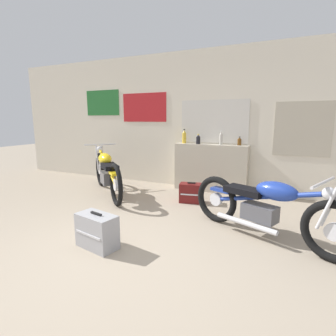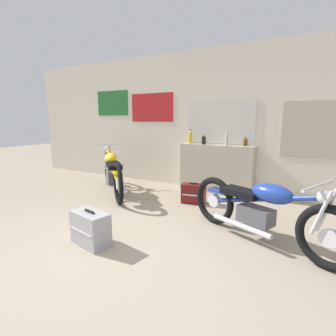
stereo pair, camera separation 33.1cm
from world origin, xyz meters
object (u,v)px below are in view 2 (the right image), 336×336
bottle_left_center (204,140)px  hard_case_silver (90,228)px  bottle_right_center (245,142)px  motorcycle_yellow (112,171)px  hard_case_darkred (194,193)px  motorcycle_blue (261,209)px  bottle_center (227,139)px  bottle_leftmost (190,137)px

bottle_left_center → hard_case_silver: bearing=-95.4°
bottle_right_center → motorcycle_yellow: size_ratio=0.10×
hard_case_silver → hard_case_darkred: 2.04m
motorcycle_blue → bottle_left_center: bearing=128.8°
bottle_right_center → bottle_left_center: bearing=-174.4°
bottle_left_center → hard_case_silver: (-0.27, -2.82, -0.84)m
hard_case_silver → motorcycle_yellow: bearing=124.3°
bottle_center → motorcycle_blue: (0.99, -1.83, -0.67)m
bottle_left_center → hard_case_silver: bottle_left_center is taller
motorcycle_yellow → hard_case_silver: (1.22, -1.79, -0.25)m
bottle_leftmost → bottle_center: bearing=-1.1°
bottle_leftmost → motorcycle_blue: size_ratio=0.15×
bottle_center → motorcycle_blue: 2.19m
bottle_leftmost → motorcycle_blue: bottle_leftmost is taller
bottle_left_center → hard_case_silver: size_ratio=0.38×
bottle_center → bottle_leftmost: bearing=178.9°
bottle_right_center → bottle_leftmost: bearing=-178.6°
bottle_right_center → motorcycle_blue: bottle_right_center is taller
motorcycle_blue → bottle_leftmost: bearing=133.7°
bottle_left_center → motorcycle_blue: (1.44, -1.79, -0.63)m
bottle_center → hard_case_darkred: size_ratio=0.63×
bottle_right_center → hard_case_silver: 3.19m
motorcycle_blue → hard_case_darkred: size_ratio=4.46×
bottle_leftmost → hard_case_silver: bearing=-88.9°
bottle_leftmost → bottle_right_center: (1.11, 0.03, -0.06)m
motorcycle_blue → motorcycle_yellow: motorcycle_yellow is taller
bottle_left_center → motorcycle_yellow: (-1.49, -1.02, -0.59)m
motorcycle_yellow → bottle_center: bearing=28.7°
bottle_right_center → motorcycle_blue: bearing=-70.9°
motorcycle_yellow → hard_case_darkred: size_ratio=3.83×
motorcycle_yellow → hard_case_silver: bearing=-55.7°
bottle_center → hard_case_silver: bottle_center is taller
bottle_leftmost → bottle_left_center: 0.33m
bottle_center → motorcycle_yellow: 2.30m
bottle_left_center → hard_case_darkred: bearing=-78.9°
motorcycle_yellow → hard_case_darkred: (1.65, 0.21, -0.28)m
motorcycle_yellow → hard_case_darkred: motorcycle_yellow is taller
bottle_left_center → motorcycle_blue: size_ratio=0.10×
bottle_leftmost → hard_case_silver: size_ratio=0.56×
motorcycle_blue → bottle_center: bearing=118.5°
bottle_leftmost → hard_case_darkred: (0.48, -0.87, -0.91)m
bottle_leftmost → bottle_center: (0.77, -0.01, -0.01)m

